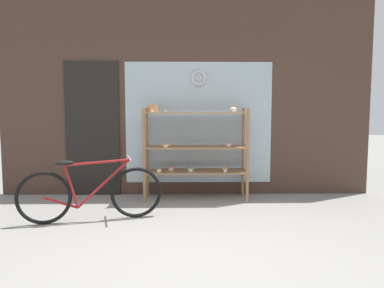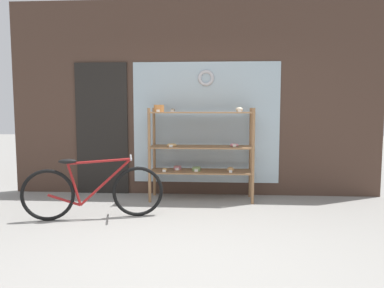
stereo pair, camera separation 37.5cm
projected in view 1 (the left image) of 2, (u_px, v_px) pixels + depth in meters
ground_plane at (186, 255)px, 3.55m from camera, size 30.00×30.00×0.00m
storefront_facade at (183, 101)px, 5.92m from camera, size 5.86×0.13×3.07m
display_case at (194, 145)px, 5.61m from camera, size 1.55×0.47×1.43m
bicycle at (91, 193)px, 4.58m from camera, size 1.70×0.57×0.78m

